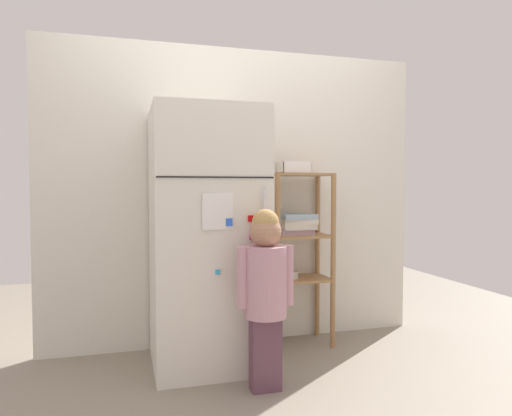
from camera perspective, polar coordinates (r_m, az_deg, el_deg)
The scene contains 6 objects.
ground_plane at distance 3.18m, azimuth -0.51°, elevation -18.10°, with size 6.00×6.00×0.00m, color gray.
kitchen_wall_back at distance 3.35m, azimuth -2.26°, elevation 1.42°, with size 2.74×0.03×2.11m, color silver.
refrigerator at distance 2.95m, azimuth -6.08°, elevation -3.62°, with size 0.68×0.70×1.61m.
child_standing at distance 2.57m, azimuth 1.15°, elevation -8.98°, with size 0.32×0.24×1.00m.
pantry_shelf_unit at distance 3.31m, azimuth 5.16°, elevation -3.90°, with size 0.44×0.31×1.22m.
fruit_bin at distance 3.29m, azimuth 4.47°, elevation 4.91°, with size 0.21×0.16×0.08m.
Camera 1 is at (-0.80, -2.87, 1.12)m, focal length 32.48 mm.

